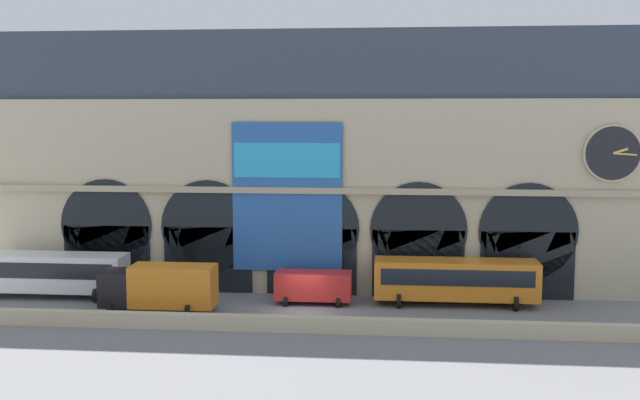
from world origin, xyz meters
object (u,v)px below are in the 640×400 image
bus_west (49,272)px  bus_mideast (456,279)px  van_center (313,286)px  box_truck_midwest (160,286)px

bus_west → bus_mideast: size_ratio=1.00×
van_center → bus_mideast: size_ratio=0.47×
box_truck_midwest → van_center: size_ratio=1.44×
van_center → bus_mideast: bearing=2.8°
van_center → bus_mideast: bus_mideast is taller
box_truck_midwest → van_center: box_truck_midwest is taller
box_truck_midwest → bus_mideast: box_truck_midwest is taller
bus_mideast → bus_west: bearing=-179.2°
bus_west → box_truck_midwest: 9.57m
bus_west → van_center: bearing=-0.1°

